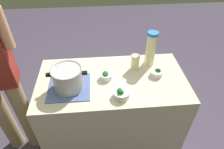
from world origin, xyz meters
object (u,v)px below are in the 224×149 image
(cooking_pot, at_px, (68,78))
(broccoli_bowl_center, at_px, (106,76))
(lemonade_pitcher, at_px, (151,49))
(broccoli_bowl_front, at_px, (121,94))
(broccoli_bowl_back, at_px, (157,73))
(mason_jar, at_px, (135,62))

(cooking_pot, distance_m, broccoli_bowl_center, 0.31)
(lemonade_pitcher, bearing_deg, cooking_pot, 20.14)
(cooking_pot, relative_size, broccoli_bowl_front, 2.48)
(lemonade_pitcher, height_order, broccoli_bowl_center, lemonade_pitcher)
(broccoli_bowl_center, bearing_deg, broccoli_bowl_back, -179.33)
(cooking_pot, relative_size, broccoli_bowl_back, 2.99)
(mason_jar, distance_m, broccoli_bowl_front, 0.37)
(cooking_pot, xyz_separation_m, broccoli_bowl_front, (-0.40, 0.13, -0.07))
(lemonade_pitcher, height_order, broccoli_bowl_front, lemonade_pitcher)
(mason_jar, xyz_separation_m, broccoli_bowl_center, (0.26, 0.11, -0.04))
(cooking_pot, bearing_deg, lemonade_pitcher, -159.86)
(lemonade_pitcher, relative_size, mason_jar, 2.30)
(broccoli_bowl_back, bearing_deg, lemonade_pitcher, -80.56)
(broccoli_bowl_front, height_order, broccoli_bowl_back, broccoli_bowl_front)
(broccoli_bowl_front, xyz_separation_m, broccoli_bowl_center, (0.10, -0.22, -0.00))
(cooking_pot, distance_m, lemonade_pitcher, 0.74)
(mason_jar, height_order, broccoli_bowl_front, mason_jar)
(lemonade_pitcher, relative_size, broccoli_bowl_back, 3.10)
(lemonade_pitcher, xyz_separation_m, broccoli_bowl_center, (0.40, 0.17, -0.13))
(cooking_pot, bearing_deg, mason_jar, -160.70)
(broccoli_bowl_front, bearing_deg, broccoli_bowl_center, -65.03)
(cooking_pot, distance_m, mason_jar, 0.59)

